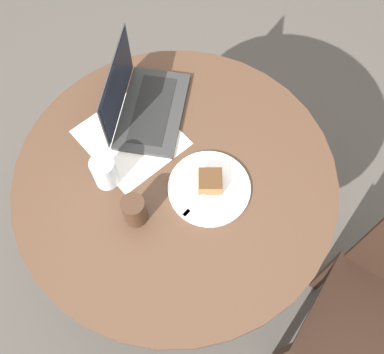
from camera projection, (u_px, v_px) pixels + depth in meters
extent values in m
plane|color=#4C4742|center=(181.00, 247.00, 2.15)|extent=(12.00, 12.00, 0.00)
cylinder|color=#4C3323|center=(181.00, 247.00, 2.14)|extent=(0.51, 0.51, 0.02)
cylinder|color=#4C3323|center=(178.00, 219.00, 1.81)|extent=(0.10, 0.10, 0.72)
cylinder|color=#4C3323|center=(175.00, 178.00, 1.47)|extent=(1.06, 1.06, 0.03)
cube|color=black|center=(371.00, 332.00, 1.55)|extent=(0.46, 0.46, 0.02)
cube|color=black|center=(327.00, 273.00, 1.87)|extent=(0.04, 0.04, 0.44)
cube|color=white|center=(131.00, 137.00, 1.52)|extent=(0.40, 0.38, 0.00)
cylinder|color=white|center=(209.00, 188.00, 1.43)|extent=(0.26, 0.26, 0.01)
cube|color=brown|center=(210.00, 181.00, 1.41)|extent=(0.10, 0.10, 0.04)
cube|color=#4D311C|center=(210.00, 178.00, 1.39)|extent=(0.10, 0.10, 0.00)
cube|color=silver|center=(202.00, 197.00, 1.41)|extent=(0.05, 0.17, 0.00)
cube|color=silver|center=(186.00, 213.00, 1.38)|extent=(0.03, 0.03, 0.00)
cylinder|color=#3D2619|center=(134.00, 210.00, 1.34)|extent=(0.07, 0.07, 0.11)
cylinder|color=silver|center=(105.00, 172.00, 1.40)|extent=(0.08, 0.08, 0.12)
cube|color=#2D2D2D|center=(153.00, 111.00, 1.56)|extent=(0.30, 0.39, 0.02)
cube|color=black|center=(152.00, 109.00, 1.55)|extent=(0.20, 0.31, 0.00)
cube|color=#2D2D2D|center=(117.00, 86.00, 1.46)|extent=(0.11, 0.33, 0.21)
cube|color=black|center=(118.00, 86.00, 1.46)|extent=(0.10, 0.31, 0.20)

